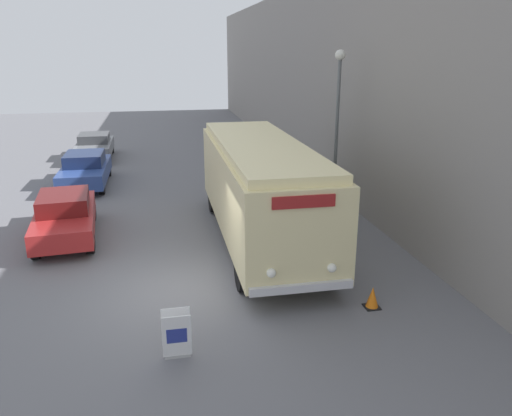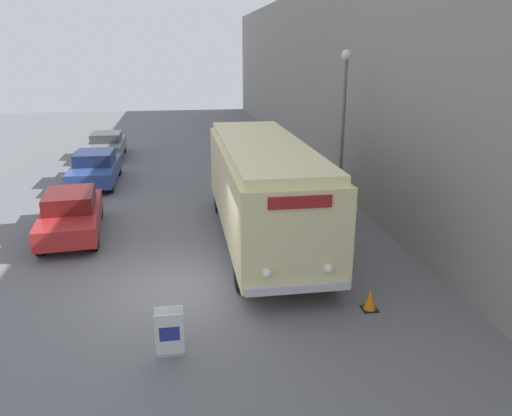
% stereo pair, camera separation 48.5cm
% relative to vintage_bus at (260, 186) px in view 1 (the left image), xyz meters
% --- Properties ---
extents(ground_plane, '(80.00, 80.00, 0.00)m').
position_rel_vintage_bus_xyz_m(ground_plane, '(-2.61, -3.07, -1.83)').
color(ground_plane, slate).
extents(building_wall_right, '(0.30, 60.00, 8.92)m').
position_rel_vintage_bus_xyz_m(building_wall_right, '(4.37, 6.93, 2.63)').
color(building_wall_right, gray).
rests_on(building_wall_right, ground_plane).
extents(vintage_bus, '(2.61, 9.51, 3.20)m').
position_rel_vintage_bus_xyz_m(vintage_bus, '(0.00, 0.00, 0.00)').
color(vintage_bus, black).
rests_on(vintage_bus, ground_plane).
extents(sign_board, '(0.58, 0.37, 0.99)m').
position_rel_vintage_bus_xyz_m(sign_board, '(-2.91, -5.90, -1.35)').
color(sign_board, gray).
rests_on(sign_board, ground_plane).
extents(streetlamp, '(0.36, 0.36, 5.89)m').
position_rel_vintage_bus_xyz_m(streetlamp, '(3.24, 2.21, 2.04)').
color(streetlamp, '#595E60').
rests_on(streetlamp, ground_plane).
extents(parked_car_near, '(2.20, 4.67, 1.46)m').
position_rel_vintage_bus_xyz_m(parked_car_near, '(-6.15, 1.49, -1.08)').
color(parked_car_near, black).
rests_on(parked_car_near, ground_plane).
extents(parked_car_mid, '(1.92, 4.64, 1.48)m').
position_rel_vintage_bus_xyz_m(parked_car_mid, '(-6.34, 8.23, -1.08)').
color(parked_car_mid, black).
rests_on(parked_car_mid, ground_plane).
extents(parked_car_far, '(1.93, 4.42, 1.40)m').
position_rel_vintage_bus_xyz_m(parked_car_far, '(-6.56, 14.16, -1.10)').
color(parked_car_far, black).
rests_on(parked_car_far, ground_plane).
extents(traffic_cone, '(0.36, 0.36, 0.53)m').
position_rel_vintage_bus_xyz_m(traffic_cone, '(1.74, -4.80, -1.57)').
color(traffic_cone, black).
rests_on(traffic_cone, ground_plane).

